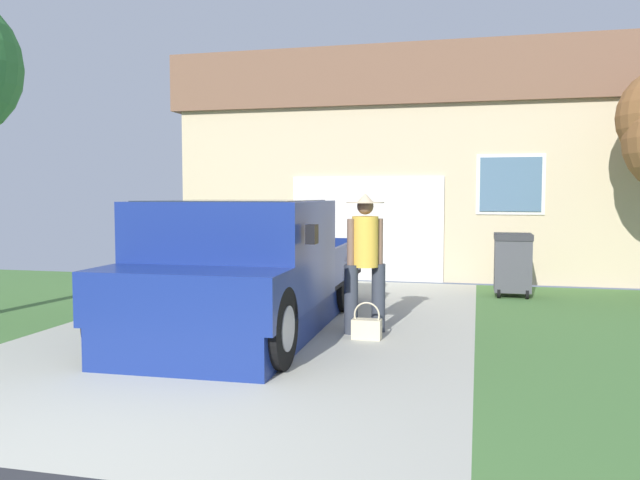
{
  "coord_description": "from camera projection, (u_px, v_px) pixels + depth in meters",
  "views": [
    {
      "loc": [
        2.61,
        -3.29,
        1.68
      ],
      "look_at": [
        0.85,
        3.9,
        1.16
      ],
      "focal_mm": 36.24,
      "sensor_mm": 36.0,
      "label": 1
    }
  ],
  "objects": [
    {
      "name": "wheeled_trash_bin",
      "position": [
        513.0,
        262.0,
        10.68
      ],
      "size": [
        0.6,
        0.72,
        1.04
      ],
      "color": "#424247",
      "rests_on": "ground"
    },
    {
      "name": "person_with_hat",
      "position": [
        365.0,
        257.0,
        7.81
      ],
      "size": [
        0.47,
        0.46,
        1.7
      ],
      "rotation": [
        0.0,
        0.0,
        -2.59
      ],
      "color": "#333842",
      "rests_on": "ground"
    },
    {
      "name": "handbag",
      "position": [
        367.0,
        327.0,
        7.52
      ],
      "size": [
        0.34,
        0.17,
        0.44
      ],
      "color": "beige",
      "rests_on": "ground"
    },
    {
      "name": "house_with_garage",
      "position": [
        423.0,
        168.0,
        15.33
      ],
      "size": [
        9.88,
        6.38,
        4.55
      ],
      "color": "#CAB58F",
      "rests_on": "ground"
    },
    {
      "name": "pickup_truck",
      "position": [
        243.0,
        273.0,
        7.85
      ],
      "size": [
        2.2,
        5.05,
        1.62
      ],
      "rotation": [
        0.0,
        0.0,
        3.16
      ],
      "color": "navy",
      "rests_on": "ground"
    }
  ]
}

